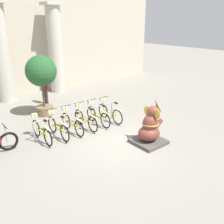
# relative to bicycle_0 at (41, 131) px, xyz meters

# --- Properties ---
(ground_plane) EXTENTS (60.00, 60.00, 0.00)m
(ground_plane) POSITION_rel_bicycle_0_xyz_m (2.14, -1.87, -0.40)
(ground_plane) COLOR gray
(building_facade) EXTENTS (20.00, 0.20, 6.00)m
(building_facade) POSITION_rel_bicycle_0_xyz_m (2.14, 6.73, 2.60)
(building_facade) COLOR #BCB29E
(building_facade) RESTS_ON ground_plane
(column_left) EXTENTS (1.05, 1.05, 5.16)m
(column_left) POSITION_rel_bicycle_0_xyz_m (0.59, 5.73, 2.22)
(column_left) COLOR #BCB7A8
(column_left) RESTS_ON ground_plane
(column_right) EXTENTS (1.05, 1.05, 5.16)m
(column_right) POSITION_rel_bicycle_0_xyz_m (3.68, 5.73, 2.22)
(column_right) COLOR #BCB7A8
(column_right) RESTS_ON ground_plane
(bike_rack) EXTENTS (3.78, 0.05, 0.77)m
(bike_rack) POSITION_rel_bicycle_0_xyz_m (1.59, 0.08, 0.20)
(bike_rack) COLOR gray
(bike_rack) RESTS_ON ground_plane
(bicycle_0) EXTENTS (0.48, 1.69, 1.01)m
(bicycle_0) POSITION_rel_bicycle_0_xyz_m (0.00, 0.00, 0.00)
(bicycle_0) COLOR black
(bicycle_0) RESTS_ON ground_plane
(bicycle_1) EXTENTS (0.48, 1.69, 1.01)m
(bicycle_1) POSITION_rel_bicycle_0_xyz_m (0.64, -0.07, 0.00)
(bicycle_1) COLOR black
(bicycle_1) RESTS_ON ground_plane
(bicycle_2) EXTENTS (0.48, 1.69, 1.01)m
(bicycle_2) POSITION_rel_bicycle_0_xyz_m (1.27, -0.05, 0.00)
(bicycle_2) COLOR black
(bicycle_2) RESTS_ON ground_plane
(bicycle_3) EXTENTS (0.48, 1.69, 1.01)m
(bicycle_3) POSITION_rel_bicycle_0_xyz_m (1.91, -0.04, 0.00)
(bicycle_3) COLOR black
(bicycle_3) RESTS_ON ground_plane
(bicycle_4) EXTENTS (0.48, 1.69, 1.01)m
(bicycle_4) POSITION_rel_bicycle_0_xyz_m (2.54, -0.04, 0.00)
(bicycle_4) COLOR black
(bicycle_4) RESTS_ON ground_plane
(bicycle_5) EXTENTS (0.48, 1.69, 1.01)m
(bicycle_5) POSITION_rel_bicycle_0_xyz_m (3.18, -0.06, 0.00)
(bicycle_5) COLOR black
(bicycle_5) RESTS_ON ground_plane
(elephant_statue) EXTENTS (1.09, 1.09, 1.65)m
(elephant_statue) POSITION_rel_bicycle_0_xyz_m (3.00, -2.65, 0.16)
(elephant_statue) COLOR #4C4742
(elephant_statue) RESTS_ON ground_plane
(person_pedestrian) EXTENTS (0.22, 0.47, 1.67)m
(person_pedestrian) POSITION_rel_bicycle_0_xyz_m (2.04, 3.91, 0.60)
(person_pedestrian) COLOR #383342
(person_pedestrian) RESTS_ON ground_plane
(potted_tree) EXTENTS (1.40, 1.40, 2.79)m
(potted_tree) POSITION_rel_bicycle_0_xyz_m (1.26, 2.46, 1.53)
(potted_tree) COLOR brown
(potted_tree) RESTS_ON ground_plane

